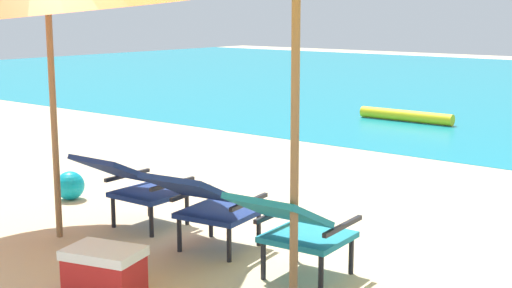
% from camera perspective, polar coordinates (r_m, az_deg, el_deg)
% --- Properties ---
extents(ground_plane, '(40.00, 40.00, 0.00)m').
position_cam_1_polar(ground_plane, '(8.92, 15.15, -1.34)').
color(ground_plane, '#CCB78E').
extents(swim_buoy, '(1.60, 0.18, 0.18)m').
position_cam_1_polar(swim_buoy, '(11.89, 11.71, 2.20)').
color(swim_buoy, yellow).
rests_on(swim_buoy, ocean_band).
extents(lounge_chair_left, '(0.57, 0.89, 0.68)m').
position_cam_1_polar(lounge_chair_left, '(5.92, -9.58, -3.04)').
color(lounge_chair_left, navy).
rests_on(lounge_chair_left, ground_plane).
extents(lounge_chair_center, '(0.66, 0.94, 0.68)m').
position_cam_1_polar(lounge_chair_center, '(5.28, -3.96, -4.59)').
color(lounge_chair_center, navy).
rests_on(lounge_chair_center, ground_plane).
extents(lounge_chair_right, '(0.60, 0.91, 0.68)m').
position_cam_1_polar(lounge_chair_right, '(4.72, 3.07, -6.42)').
color(lounge_chair_right, teal).
rests_on(lounge_chair_right, ground_plane).
extents(beach_ball, '(0.27, 0.27, 0.27)m').
position_cam_1_polar(beach_ball, '(7.09, -14.45, -3.19)').
color(beach_ball, '#0A93AD').
rests_on(beach_ball, ground_plane).
extents(cooler_box, '(0.54, 0.44, 0.32)m').
position_cam_1_polar(cooler_box, '(4.69, -11.86, -9.86)').
color(cooler_box, red).
rests_on(cooler_box, ground_plane).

